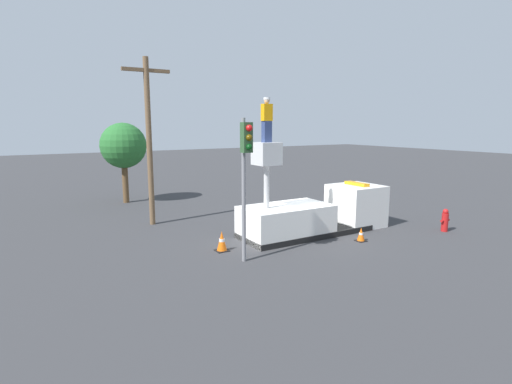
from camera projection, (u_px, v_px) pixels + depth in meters
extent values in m
plane|color=#38383A|center=(306.00, 234.00, 17.59)|extent=(120.00, 120.00, 0.00)
cube|color=black|center=(306.00, 231.00, 17.57)|extent=(5.97, 2.19, 0.24)
cube|color=white|center=(286.00, 222.00, 16.94)|extent=(3.85, 2.13, 1.39)
cube|color=white|center=(356.00, 205.00, 18.95)|extent=(2.13, 2.13, 1.94)
cube|color=black|center=(372.00, 195.00, 19.44)|extent=(0.03, 1.81, 0.78)
cube|color=orange|center=(357.00, 184.00, 18.78)|extent=(0.36, 1.28, 0.14)
cylinder|color=silver|center=(266.00, 186.00, 16.15)|extent=(0.22, 0.22, 1.88)
cube|color=silver|center=(267.00, 154.00, 15.94)|extent=(0.93, 0.93, 0.90)
cube|color=navy|center=(267.00, 132.00, 15.79)|extent=(0.34, 0.26, 0.84)
cube|color=#F29E0C|center=(267.00, 112.00, 15.67)|extent=(0.40, 0.26, 0.66)
sphere|color=beige|center=(267.00, 101.00, 15.59)|extent=(0.23, 0.23, 0.23)
cylinder|color=white|center=(267.00, 99.00, 15.58)|extent=(0.26, 0.26, 0.09)
cylinder|color=gray|center=(244.00, 192.00, 13.69)|extent=(0.14, 0.14, 4.99)
cube|color=#2D512D|center=(246.00, 138.00, 13.21)|extent=(0.34, 0.28, 1.00)
sphere|color=red|center=(249.00, 128.00, 13.00)|extent=(0.22, 0.22, 0.22)
sphere|color=#503C07|center=(249.00, 138.00, 13.05)|extent=(0.22, 0.22, 0.22)
sphere|color=#083710|center=(249.00, 147.00, 13.11)|extent=(0.22, 0.22, 0.22)
cylinder|color=red|center=(445.00, 222.00, 17.98)|extent=(0.29, 0.29, 0.84)
sphere|color=red|center=(446.00, 212.00, 17.90)|extent=(0.25, 0.25, 0.25)
cylinder|color=red|center=(442.00, 221.00, 17.86)|extent=(0.12, 0.12, 0.12)
cylinder|color=red|center=(448.00, 220.00, 18.07)|extent=(0.12, 0.12, 0.12)
cube|color=black|center=(222.00, 250.00, 15.25)|extent=(0.48, 0.48, 0.03)
cone|color=orange|center=(222.00, 241.00, 15.19)|extent=(0.40, 0.40, 0.77)
cylinder|color=white|center=(222.00, 240.00, 15.18)|extent=(0.21, 0.21, 0.11)
cube|color=black|center=(361.00, 241.00, 16.52)|extent=(0.39, 0.39, 0.03)
cone|color=orange|center=(361.00, 234.00, 16.48)|extent=(0.33, 0.33, 0.57)
cylinder|color=white|center=(361.00, 234.00, 16.47)|extent=(0.17, 0.17, 0.08)
cylinder|color=brown|center=(125.00, 182.00, 24.53)|extent=(0.36, 0.36, 2.55)
sphere|color=#286B2D|center=(123.00, 146.00, 24.15)|extent=(2.75, 2.75, 2.75)
cylinder|color=brown|center=(149.00, 143.00, 18.70)|extent=(0.26, 0.26, 7.81)
cube|color=brown|center=(146.00, 70.00, 18.15)|extent=(2.20, 0.16, 0.16)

